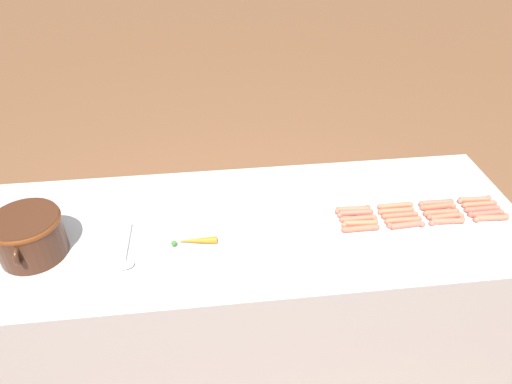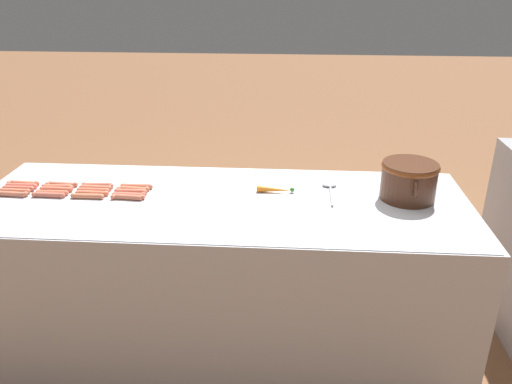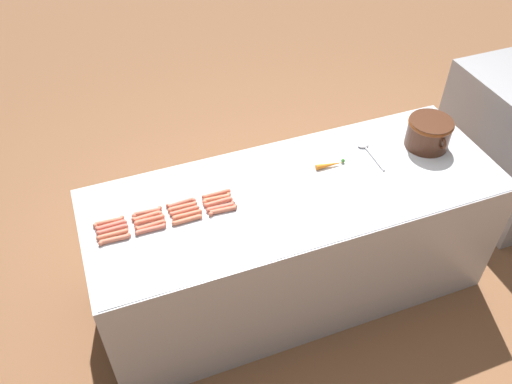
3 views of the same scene
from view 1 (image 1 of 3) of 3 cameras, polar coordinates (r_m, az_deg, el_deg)
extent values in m
plane|color=brown|center=(2.62, -0.17, -18.49)|extent=(20.00, 20.00, 0.00)
cube|color=#BCBCC1|center=(2.28, -0.19, -12.19)|extent=(0.85, 2.32, 0.86)
cube|color=silver|center=(1.98, -0.21, -3.79)|extent=(0.83, 2.27, 0.00)
cylinder|color=#D67155|center=(2.22, 26.75, -2.81)|extent=(0.03, 0.14, 0.03)
sphere|color=#D67155|center=(2.26, 28.17, -2.58)|extent=(0.03, 0.03, 0.03)
sphere|color=#D67155|center=(2.18, 25.28, -3.05)|extent=(0.03, 0.03, 0.03)
cylinder|color=#C96C55|center=(2.13, 22.26, -3.30)|extent=(0.03, 0.14, 0.03)
sphere|color=#C96C55|center=(2.16, 23.81, -3.04)|extent=(0.03, 0.03, 0.03)
sphere|color=#C96C55|center=(2.09, 20.66, -3.56)|extent=(0.03, 0.03, 0.03)
cylinder|color=#C96953|center=(2.05, 17.81, -3.83)|extent=(0.03, 0.14, 0.03)
sphere|color=#C96953|center=(2.07, 19.59, -3.73)|extent=(0.03, 0.03, 0.03)
sphere|color=#C96953|center=(2.02, 15.99, -3.94)|extent=(0.03, 0.03, 0.03)
cylinder|color=#D3664D|center=(1.98, 12.61, -4.35)|extent=(0.03, 0.14, 0.03)
sphere|color=#D3664D|center=(2.00, 14.48, -4.18)|extent=(0.03, 0.03, 0.03)
sphere|color=#D3664D|center=(1.96, 10.70, -4.52)|extent=(0.03, 0.03, 0.03)
cylinder|color=#D86552|center=(2.24, 26.24, -2.34)|extent=(0.03, 0.14, 0.03)
sphere|color=#D86552|center=(2.27, 27.72, -2.21)|extent=(0.03, 0.03, 0.03)
sphere|color=#D86552|center=(2.20, 24.70, -2.48)|extent=(0.03, 0.03, 0.03)
cylinder|color=#D26D51|center=(2.15, 22.07, -2.76)|extent=(0.03, 0.14, 0.03)
sphere|color=#D26D51|center=(2.18, 23.70, -2.65)|extent=(0.03, 0.03, 0.03)
sphere|color=#D26D51|center=(2.12, 20.40, -2.87)|extent=(0.03, 0.03, 0.03)
cylinder|color=#CF6D4F|center=(2.07, 17.48, -3.28)|extent=(0.03, 0.14, 0.03)
sphere|color=#CF6D4F|center=(2.10, 19.19, -3.09)|extent=(0.03, 0.03, 0.03)
sphere|color=#CF6D4F|center=(2.04, 15.72, -3.47)|extent=(0.03, 0.03, 0.03)
cylinder|color=#D07150|center=(2.01, 12.55, -3.72)|extent=(0.03, 0.14, 0.03)
sphere|color=#D07150|center=(2.03, 14.35, -3.46)|extent=(0.03, 0.03, 0.03)
sphere|color=#D07150|center=(1.98, 10.71, -3.98)|extent=(0.03, 0.03, 0.03)
cylinder|color=#CD6452|center=(2.26, 25.85, -1.86)|extent=(0.03, 0.14, 0.03)
sphere|color=#CD6452|center=(2.29, 27.32, -1.73)|extent=(0.03, 0.03, 0.03)
sphere|color=#CD6452|center=(2.22, 24.33, -1.99)|extent=(0.03, 0.03, 0.03)
cylinder|color=#D8694E|center=(2.17, 21.62, -2.30)|extent=(0.03, 0.14, 0.03)
sphere|color=#D8694E|center=(2.20, 23.19, -2.12)|extent=(0.03, 0.03, 0.03)
sphere|color=#D8694E|center=(2.14, 20.00, -2.48)|extent=(0.03, 0.03, 0.03)
cylinder|color=#D2654D|center=(2.09, 17.12, -2.73)|extent=(0.03, 0.14, 0.03)
sphere|color=#D2654D|center=(2.12, 18.84, -2.58)|extent=(0.03, 0.03, 0.03)
sphere|color=#D2654D|center=(2.07, 15.36, -2.88)|extent=(0.03, 0.03, 0.03)
cylinder|color=#D56950|center=(2.03, 12.34, -3.17)|extent=(0.03, 0.14, 0.03)
sphere|color=#D56950|center=(2.05, 14.18, -3.04)|extent=(0.03, 0.03, 0.03)
sphere|color=#D56950|center=(2.01, 10.47, -3.31)|extent=(0.03, 0.03, 0.03)
cylinder|color=#CB6F51|center=(2.28, 25.57, -1.34)|extent=(0.03, 0.14, 0.03)
sphere|color=#CB6F51|center=(2.32, 27.01, -1.19)|extent=(0.03, 0.03, 0.03)
sphere|color=#CB6F51|center=(2.25, 24.08, -1.49)|extent=(0.03, 0.03, 0.03)
cylinder|color=#CE694C|center=(2.19, 21.28, -1.69)|extent=(0.03, 0.14, 0.03)
sphere|color=#CE694C|center=(2.22, 22.89, -1.60)|extent=(0.03, 0.03, 0.03)
sphere|color=#CE694C|center=(2.17, 19.63, -1.79)|extent=(0.03, 0.03, 0.03)
cylinder|color=#D46D4E|center=(2.11, 16.69, -2.20)|extent=(0.03, 0.14, 0.03)
sphere|color=#D46D4E|center=(2.14, 18.37, -2.03)|extent=(0.03, 0.03, 0.03)
sphere|color=#D46D4E|center=(2.09, 14.95, -2.37)|extent=(0.03, 0.03, 0.03)
cylinder|color=#D16752|center=(2.05, 12.01, -2.56)|extent=(0.03, 0.14, 0.03)
sphere|color=#D16752|center=(2.08, 13.78, -2.35)|extent=(0.03, 0.03, 0.03)
sphere|color=#D16752|center=(2.03, 10.19, -2.78)|extent=(0.03, 0.03, 0.03)
cylinder|color=#D27156|center=(2.30, 25.07, -0.82)|extent=(0.03, 0.14, 0.03)
sphere|color=#D27156|center=(2.34, 26.47, -0.64)|extent=(0.03, 0.03, 0.03)
sphere|color=#D27156|center=(2.27, 23.63, -1.00)|extent=(0.03, 0.03, 0.03)
cylinder|color=#CF6752|center=(2.22, 21.10, -1.22)|extent=(0.03, 0.14, 0.03)
sphere|color=#CF6752|center=(2.25, 22.64, -1.05)|extent=(0.03, 0.03, 0.03)
sphere|color=#CF6752|center=(2.19, 19.52, -1.38)|extent=(0.03, 0.03, 0.03)
cylinder|color=#D77151|center=(2.14, 16.59, -1.60)|extent=(0.03, 0.14, 0.03)
sphere|color=#D77151|center=(2.17, 18.28, -1.47)|extent=(0.03, 0.03, 0.03)
sphere|color=#D77151|center=(2.12, 14.87, -1.73)|extent=(0.03, 0.03, 0.03)
cylinder|color=#CA6A4F|center=(2.07, 11.68, -2.06)|extent=(0.04, 0.14, 0.03)
sphere|color=#CA6A4F|center=(2.10, 13.42, -1.82)|extent=(0.03, 0.03, 0.03)
sphere|color=#CA6A4F|center=(2.05, 9.90, -2.29)|extent=(0.03, 0.03, 0.03)
cylinder|color=#472616|center=(1.98, -25.87, -4.83)|extent=(0.25, 0.25, 0.18)
torus|color=brown|center=(1.94, -26.43, -3.19)|extent=(0.26, 0.26, 0.03)
torus|color=#472616|center=(1.88, -26.96, -6.92)|extent=(0.07, 0.02, 0.07)
torus|color=#472616|center=(2.06, -25.14, -2.18)|extent=(0.07, 0.02, 0.07)
cylinder|color=#B7B7BC|center=(1.95, -15.35, -5.91)|extent=(0.22, 0.02, 0.01)
ellipsoid|color=#B7B7BC|center=(1.85, -15.70, -8.55)|extent=(0.05, 0.07, 0.02)
cone|color=orange|center=(1.89, -7.38, -5.89)|extent=(0.05, 0.17, 0.03)
sphere|color=#387F2D|center=(1.89, -9.96, -6.19)|extent=(0.02, 0.02, 0.02)
camera|label=2|loc=(3.68, -10.62, 31.40)|focal=36.05mm
camera|label=3|loc=(3.66, 16.43, 46.33)|focal=37.41mm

